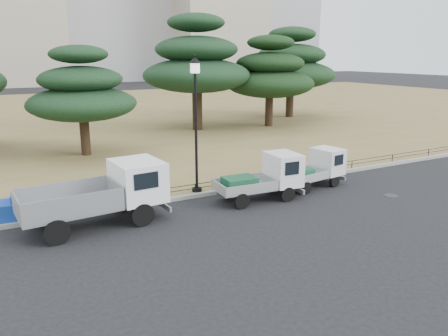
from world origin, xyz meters
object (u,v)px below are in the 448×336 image
truck_kei_front (265,177)px  tarp_pile (14,209)px  truck_large (103,192)px  street_lamp (196,103)px  truck_kei_rear (315,169)px

truck_kei_front → tarp_pile: bearing=171.2°
truck_large → street_lamp: bearing=14.7°
truck_kei_front → street_lamp: size_ratio=0.65×
tarp_pile → truck_large: bearing=-31.6°
truck_large → truck_kei_rear: 9.72m
truck_kei_front → truck_kei_rear: 3.13m
truck_kei_rear → tarp_pile: bearing=164.5°
truck_large → street_lamp: 5.39m
street_lamp → tarp_pile: (-7.19, 0.20, -3.47)m
truck_kei_rear → tarp_pile: (-12.55, 1.61, -0.33)m
truck_large → truck_kei_front: truck_large is taller
truck_large → truck_kei_rear: bearing=-4.0°
truck_large → truck_kei_rear: (9.71, 0.14, -0.36)m
truck_kei_rear → street_lamp: (-5.36, 1.40, 3.14)m
truck_large → truck_kei_rear: size_ratio=1.52×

